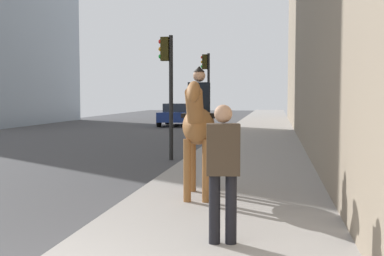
# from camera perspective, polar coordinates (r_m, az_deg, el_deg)

# --- Properties ---
(mounted_horse_near) EXTENTS (2.15, 0.67, 2.33)m
(mounted_horse_near) POSITION_cam_1_polar(r_m,az_deg,el_deg) (8.47, 0.77, 0.49)
(mounted_horse_near) COLOR brown
(mounted_horse_near) RESTS_ON sidewalk_slab
(pedestrian_greeting) EXTENTS (0.32, 0.43, 1.70)m
(pedestrian_greeting) POSITION_cam_1_polar(r_m,az_deg,el_deg) (5.84, 3.70, -4.33)
(pedestrian_greeting) COLOR black
(pedestrian_greeting) RESTS_ON sidewalk_slab
(car_near_lane) EXTENTS (4.65, 2.07, 1.44)m
(car_near_lane) POSITION_cam_1_polar(r_m,az_deg,el_deg) (31.14, -1.85, 1.64)
(car_near_lane) COLOR navy
(car_near_lane) RESTS_ON ground
(traffic_light_near_curb) EXTENTS (0.20, 0.44, 3.72)m
(traffic_light_near_curb) POSITION_cam_1_polar(r_m,az_deg,el_deg) (14.37, -2.86, 6.11)
(traffic_light_near_curb) COLOR black
(traffic_light_near_curb) RESTS_ON ground
(traffic_light_far_curb) EXTENTS (0.20, 0.44, 3.95)m
(traffic_light_far_curb) POSITION_cam_1_polar(r_m,az_deg,el_deg) (23.08, 1.76, 5.61)
(traffic_light_far_curb) COLOR black
(traffic_light_far_curb) RESTS_ON ground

